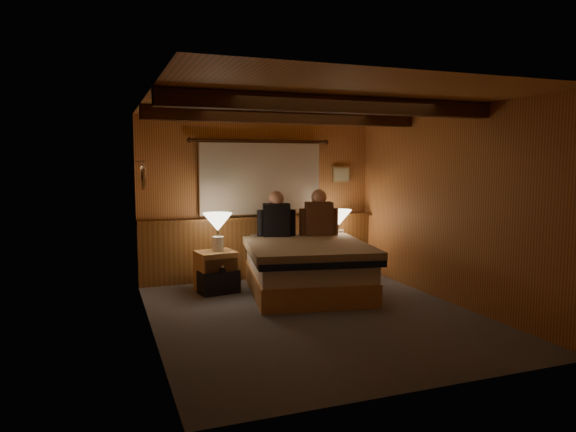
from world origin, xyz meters
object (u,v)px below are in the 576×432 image
bed (306,266)px  person_right (319,216)px  person_left (276,218)px  duffel_bag (219,281)px  nightstand_right (339,259)px  lamp_left (218,224)px  nightstand_left (216,271)px  lamp_right (339,219)px

bed → person_right: person_right is taller
person_left → duffel_bag: (-0.93, -0.33, -0.79)m
nightstand_right → lamp_left: bearing=-171.7°
lamp_left → person_left: size_ratio=0.76×
bed → nightstand_left: size_ratio=3.98×
lamp_left → person_left: person_left is taller
nightstand_right → person_left: person_left is taller
nightstand_left → lamp_left: lamp_left is taller
lamp_right → duffel_bag: size_ratio=0.91×
duffel_bag → bed: bearing=-28.3°
bed → nightstand_right: size_ratio=4.29×
nightstand_right → person_right: (-0.44, -0.21, 0.70)m
nightstand_left → lamp_left: 0.64m
nightstand_left → bed: bearing=-30.2°
nightstand_left → person_left: (0.94, 0.22, 0.67)m
lamp_right → nightstand_right: bearing=-22.8°
nightstand_left → person_right: person_right is taller
nightstand_right → lamp_right: size_ratio=1.03×
bed → nightstand_right: 1.16m
person_left → duffel_bag: 1.26m
bed → person_left: 0.92m
bed → lamp_right: bearing=52.0°
nightstand_left → person_left: 1.18m
lamp_left → bed: bearing=-23.7°
lamp_left → lamp_right: bearing=8.6°
lamp_right → person_right: size_ratio=0.72×
nightstand_left → duffel_bag: (0.01, -0.10, -0.11)m
bed → nightstand_left: bed is taller
lamp_left → person_left: (0.91, 0.20, 0.04)m
lamp_left → lamp_right: 1.97m
bed → lamp_right: (0.86, 0.77, 0.52)m
person_right → duffel_bag: 1.75m
nightstand_right → person_left: size_ratio=0.76×
person_left → duffel_bag: bearing=-146.9°
lamp_right → person_right: bearing=-153.5°
lamp_left → nightstand_right: bearing=8.4°
bed → person_right: (0.43, 0.56, 0.60)m
lamp_right → duffel_bag: lamp_right is taller
bed → duffel_bag: (-1.12, 0.35, -0.19)m
bed → person_left: size_ratio=3.26×
nightstand_left → nightstand_right: bearing=0.8°
person_left → nightstand_left: bearing=-152.9°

